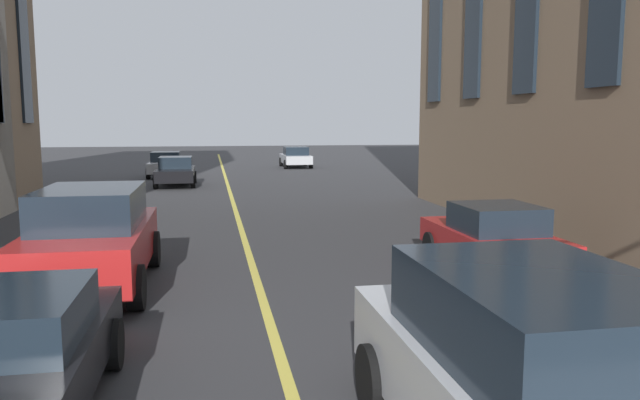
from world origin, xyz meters
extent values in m
cube|color=#D8C64C|center=(20.00, 0.00, 0.00)|extent=(80.00, 0.16, 0.01)
cube|color=#B7BABF|center=(42.22, -4.90, 0.57)|extent=(3.90, 1.75, 0.55)
cube|color=#19232D|center=(42.03, -4.90, 1.12)|extent=(1.64, 1.54, 0.55)
cylinder|color=black|center=(43.51, -4.06, 0.30)|extent=(0.60, 0.21, 0.60)
cylinder|color=black|center=(43.51, -5.74, 0.30)|extent=(0.60, 0.21, 0.60)
cylinder|color=black|center=(40.94, -4.06, 0.30)|extent=(0.60, 0.21, 0.60)
cylinder|color=black|center=(40.94, -5.74, 0.30)|extent=(0.60, 0.21, 0.60)
cube|color=#19232D|center=(5.61, -1.75, 1.53)|extent=(2.59, 1.72, 0.70)
cylinder|color=black|center=(7.16, -0.81, 0.38)|extent=(0.76, 0.27, 0.76)
cylinder|color=black|center=(7.16, -2.68, 0.38)|extent=(0.76, 0.27, 0.76)
cube|color=black|center=(31.35, 2.47, 0.57)|extent=(3.90, 1.75, 0.55)
cube|color=#19232D|center=(31.54, 2.47, 1.12)|extent=(1.64, 1.54, 0.55)
cylinder|color=black|center=(30.06, 1.63, 0.30)|extent=(0.60, 0.21, 0.60)
cylinder|color=black|center=(30.06, 3.31, 0.30)|extent=(0.60, 0.21, 0.60)
cylinder|color=black|center=(32.63, 1.63, 0.30)|extent=(0.60, 0.21, 0.60)
cylinder|color=black|center=(32.63, 3.31, 0.30)|extent=(0.60, 0.21, 0.60)
cube|color=#B21E1E|center=(12.88, -4.90, 0.57)|extent=(3.90, 1.75, 0.55)
cube|color=#19232D|center=(12.69, -4.90, 1.12)|extent=(1.64, 1.54, 0.55)
cylinder|color=black|center=(14.17, -4.06, 0.30)|extent=(0.60, 0.21, 0.60)
cylinder|color=black|center=(14.17, -5.74, 0.30)|extent=(0.60, 0.21, 0.60)
cylinder|color=black|center=(11.59, -4.06, 0.30)|extent=(0.60, 0.21, 0.60)
cylinder|color=black|center=(11.59, -5.74, 0.30)|extent=(0.60, 0.21, 0.60)
cube|color=#19232D|center=(7.68, 2.98, 1.12)|extent=(1.85, 1.58, 0.50)
cylinder|color=black|center=(8.91, 2.11, 0.32)|extent=(0.64, 0.22, 0.64)
cube|color=#B7BABF|center=(36.43, 3.28, 0.57)|extent=(3.90, 1.75, 0.55)
cube|color=#19232D|center=(36.62, 3.28, 1.12)|extent=(1.64, 1.54, 0.55)
cylinder|color=black|center=(35.14, 2.44, 0.30)|extent=(0.60, 0.21, 0.60)
cylinder|color=black|center=(35.14, 4.12, 0.30)|extent=(0.60, 0.21, 0.60)
cylinder|color=black|center=(37.71, 2.44, 0.30)|extent=(0.60, 0.21, 0.60)
cylinder|color=black|center=(37.71, 4.12, 0.30)|extent=(0.60, 0.21, 0.60)
cube|color=#B21E1E|center=(12.89, 3.03, 0.78)|extent=(4.70, 1.95, 0.80)
cube|color=#19232D|center=(12.89, 3.03, 1.53)|extent=(2.59, 1.72, 0.70)
cylinder|color=black|center=(11.34, 2.09, 0.38)|extent=(0.76, 0.27, 0.76)
cylinder|color=black|center=(11.34, 3.96, 0.38)|extent=(0.76, 0.27, 0.76)
cylinder|color=black|center=(14.45, 2.09, 0.38)|extent=(0.76, 0.27, 0.76)
cylinder|color=black|center=(14.45, 3.96, 0.38)|extent=(0.76, 0.27, 0.76)
camera|label=1|loc=(1.23, 0.86, 3.08)|focal=34.26mm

